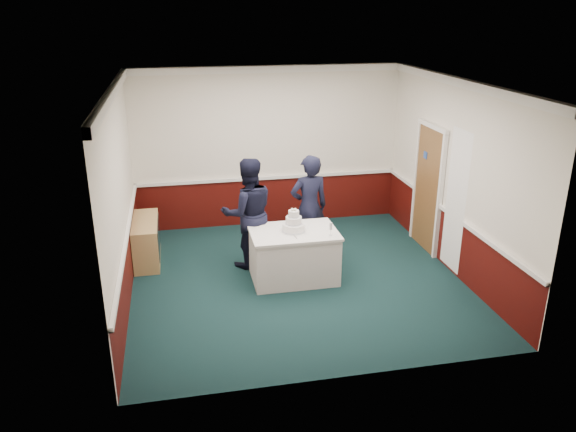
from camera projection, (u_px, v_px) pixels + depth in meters
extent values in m
plane|color=#132F2F|center=(296.00, 279.00, 8.72)|extent=(5.00, 5.00, 0.00)
cube|color=silver|center=(268.00, 148.00, 10.46)|extent=(5.00, 0.05, 3.00)
cube|color=silver|center=(122.00, 198.00, 7.73)|extent=(0.05, 5.00, 3.00)
cube|color=silver|center=(453.00, 178.00, 8.66)|extent=(0.05, 5.00, 3.00)
cube|color=white|center=(298.00, 85.00, 7.68)|extent=(5.00, 5.00, 0.05)
cube|color=#420B08|center=(269.00, 201.00, 10.84)|extent=(5.00, 0.02, 0.90)
cube|color=white|center=(269.00, 178.00, 10.66)|extent=(4.98, 0.05, 0.06)
cube|color=white|center=(268.00, 69.00, 9.95)|extent=(5.00, 0.08, 0.12)
cube|color=#9F6E38|center=(428.00, 190.00, 9.55)|extent=(0.05, 0.90, 2.10)
cube|color=#234799|center=(425.00, 155.00, 9.48)|extent=(0.01, 0.12, 0.12)
cube|color=white|center=(456.00, 201.00, 8.53)|extent=(0.02, 0.60, 2.20)
cube|color=tan|center=(146.00, 241.00, 9.27)|extent=(0.40, 1.20, 0.70)
cube|color=black|center=(159.00, 237.00, 9.29)|extent=(0.01, 1.00, 0.50)
cube|color=white|center=(294.00, 256.00, 8.63)|extent=(1.28, 0.88, 0.76)
cube|color=white|center=(294.00, 232.00, 8.49)|extent=(1.32, 0.92, 0.04)
cylinder|color=white|center=(294.00, 227.00, 8.47)|extent=(0.34, 0.34, 0.12)
cylinder|color=silver|center=(294.00, 230.00, 8.48)|extent=(0.35, 0.35, 0.03)
cylinder|color=white|center=(294.00, 220.00, 8.43)|extent=(0.24, 0.24, 0.11)
cylinder|color=silver|center=(294.00, 223.00, 8.44)|extent=(0.25, 0.25, 0.02)
cylinder|color=white|center=(294.00, 214.00, 8.39)|extent=(0.16, 0.16, 0.10)
cylinder|color=silver|center=(294.00, 216.00, 8.40)|extent=(0.17, 0.17, 0.02)
sphere|color=#EDE5C9|center=(294.00, 210.00, 8.37)|extent=(0.03, 0.03, 0.03)
sphere|color=#EDE5C9|center=(295.00, 209.00, 8.38)|extent=(0.03, 0.03, 0.03)
sphere|color=#EDE5C9|center=(292.00, 209.00, 8.38)|extent=(0.03, 0.03, 0.03)
sphere|color=#EDE5C9|center=(295.00, 210.00, 8.35)|extent=(0.03, 0.03, 0.03)
sphere|color=#EDE5C9|center=(292.00, 210.00, 8.35)|extent=(0.03, 0.03, 0.03)
cube|color=silver|center=(295.00, 236.00, 8.30)|extent=(0.05, 0.22, 0.00)
cylinder|color=silver|center=(330.00, 235.00, 8.32)|extent=(0.05, 0.05, 0.01)
cylinder|color=silver|center=(331.00, 232.00, 8.31)|extent=(0.01, 0.01, 0.09)
cylinder|color=silver|center=(331.00, 226.00, 8.27)|extent=(0.04, 0.04, 0.11)
imported|color=black|center=(248.00, 213.00, 8.90)|extent=(0.93, 0.75, 1.80)
imported|color=black|center=(309.00, 207.00, 9.21)|extent=(0.69, 0.49, 1.77)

